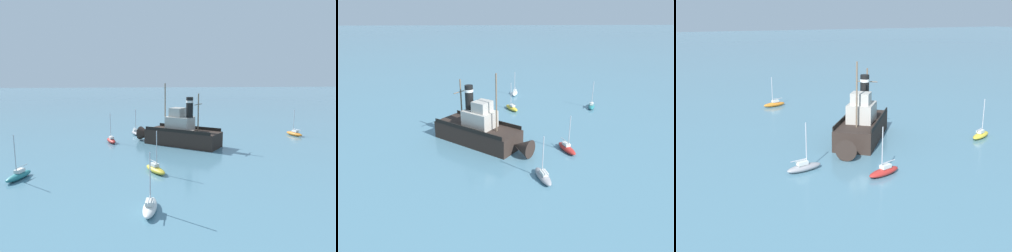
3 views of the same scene
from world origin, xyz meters
TOP-DOWN VIEW (x-y plane):
  - ground_plane at (0.00, 0.00)m, footprint 600.00×600.00m
  - old_tugboat at (0.96, 1.12)m, footprint 11.50×13.44m
  - sailboat_white at (-23.25, 7.51)m, footprint 3.94×1.77m
  - sailboat_teal at (-13.58, 20.98)m, footprint 3.95×2.22m
  - sailboat_red at (3.90, 12.23)m, footprint 3.95×2.19m
  - sailboat_grey at (10.60, 8.07)m, footprint 3.95×1.91m
  - sailboat_yellow at (-13.12, 6.21)m, footprint 3.91×2.62m

SIDE VIEW (x-z plane):
  - ground_plane at x=0.00m, z-range 0.00..0.00m
  - sailboat_white at x=-23.25m, z-range -2.02..2.88m
  - sailboat_teal at x=-13.58m, z-range -2.02..2.88m
  - sailboat_red at x=3.90m, z-range -2.02..2.88m
  - sailboat_grey at x=10.60m, z-range -2.02..2.88m
  - sailboat_yellow at x=-13.12m, z-range -2.02..2.88m
  - old_tugboat at x=0.96m, z-range -3.12..6.78m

